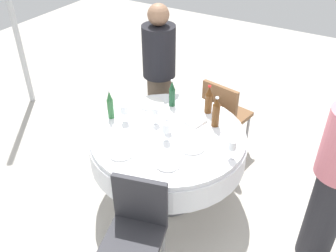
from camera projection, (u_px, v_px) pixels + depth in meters
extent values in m
plane|color=#B7B2A8|center=(168.00, 195.00, 3.59)|extent=(10.00, 10.00, 0.00)
cylinder|color=white|center=(168.00, 135.00, 3.18)|extent=(1.33, 1.33, 0.04)
cylinder|color=white|center=(168.00, 147.00, 3.25)|extent=(1.36, 1.36, 0.22)
cylinder|color=slate|center=(168.00, 176.00, 3.45)|extent=(0.14, 0.14, 0.48)
cylinder|color=slate|center=(168.00, 194.00, 3.58)|extent=(0.56, 0.56, 0.03)
cylinder|color=#2D6B38|center=(111.00, 109.00, 3.31)|extent=(0.06, 0.06, 0.18)
cone|color=#2D6B38|center=(109.00, 96.00, 3.23)|extent=(0.05, 0.05, 0.09)
cylinder|color=silver|center=(109.00, 91.00, 3.20)|extent=(0.03, 0.03, 0.01)
cylinder|color=#593314|center=(216.00, 115.00, 3.20)|extent=(0.07, 0.07, 0.21)
cone|color=#593314|center=(217.00, 102.00, 3.12)|extent=(0.06, 0.06, 0.07)
cylinder|color=silver|center=(217.00, 98.00, 3.10)|extent=(0.03, 0.03, 0.01)
cylinder|color=#593314|center=(208.00, 103.00, 3.38)|extent=(0.07, 0.07, 0.18)
cone|color=#593314|center=(209.00, 91.00, 3.31)|extent=(0.06, 0.06, 0.08)
cylinder|color=red|center=(210.00, 86.00, 3.28)|extent=(0.03, 0.03, 0.01)
cylinder|color=#194728|center=(172.00, 97.00, 3.48)|extent=(0.06, 0.06, 0.17)
cone|color=#194728|center=(172.00, 85.00, 3.41)|extent=(0.05, 0.05, 0.08)
cylinder|color=silver|center=(172.00, 81.00, 3.38)|extent=(0.03, 0.03, 0.01)
cylinder|color=white|center=(167.00, 131.00, 3.18)|extent=(0.06, 0.06, 0.00)
cylinder|color=white|center=(167.00, 127.00, 3.16)|extent=(0.01, 0.01, 0.07)
cylinder|color=white|center=(167.00, 121.00, 3.12)|extent=(0.07, 0.07, 0.06)
cylinder|color=gold|center=(167.00, 122.00, 3.13)|extent=(0.06, 0.06, 0.03)
cylinder|color=white|center=(125.00, 121.00, 3.31)|extent=(0.06, 0.06, 0.00)
cylinder|color=white|center=(125.00, 117.00, 3.28)|extent=(0.01, 0.01, 0.08)
cylinder|color=white|center=(124.00, 109.00, 3.24)|extent=(0.06, 0.06, 0.08)
cylinder|color=white|center=(156.00, 123.00, 3.29)|extent=(0.06, 0.06, 0.00)
cylinder|color=white|center=(156.00, 119.00, 3.26)|extent=(0.01, 0.01, 0.08)
cylinder|color=white|center=(156.00, 111.00, 3.22)|extent=(0.06, 0.06, 0.07)
cylinder|color=maroon|center=(156.00, 113.00, 3.23)|extent=(0.05, 0.05, 0.03)
cylinder|color=white|center=(231.00, 157.00, 2.90)|extent=(0.06, 0.06, 0.00)
cylinder|color=white|center=(231.00, 153.00, 2.87)|extent=(0.01, 0.01, 0.08)
cylinder|color=white|center=(232.00, 145.00, 2.82)|extent=(0.07, 0.07, 0.08)
cylinder|color=maroon|center=(232.00, 147.00, 2.84)|extent=(0.06, 0.06, 0.03)
cylinder|color=white|center=(166.00, 139.00, 3.09)|extent=(0.06, 0.06, 0.00)
cylinder|color=white|center=(166.00, 135.00, 3.06)|extent=(0.01, 0.01, 0.08)
cylinder|color=white|center=(166.00, 128.00, 3.02)|extent=(0.06, 0.06, 0.08)
cylinder|color=white|center=(168.00, 163.00, 2.83)|extent=(0.20, 0.20, 0.02)
cylinder|color=white|center=(192.00, 146.00, 3.01)|extent=(0.23, 0.23, 0.02)
cylinder|color=white|center=(121.00, 152.00, 2.94)|extent=(0.22, 0.22, 0.02)
cylinder|color=white|center=(151.00, 104.00, 3.54)|extent=(0.24, 0.24, 0.02)
cube|color=silver|center=(129.00, 135.00, 3.14)|extent=(0.18, 0.05, 0.00)
cube|color=white|center=(195.00, 121.00, 3.29)|extent=(0.20, 0.20, 0.02)
cylinder|color=#26262B|center=(324.00, 216.00, 2.81)|extent=(0.26, 0.26, 0.86)
cylinder|color=#4C3F33|center=(160.00, 107.00, 4.13)|extent=(0.26, 0.26, 0.81)
cylinder|color=black|center=(159.00, 51.00, 3.75)|extent=(0.34, 0.34, 0.53)
sphere|color=#8C664C|center=(158.00, 15.00, 3.53)|extent=(0.21, 0.21, 0.21)
cube|color=brown|center=(227.00, 115.00, 3.92)|extent=(0.47, 0.47, 0.04)
cube|color=brown|center=(219.00, 105.00, 3.69)|extent=(0.11, 0.40, 0.42)
cylinder|color=gray|center=(247.00, 132.00, 4.07)|extent=(0.03, 0.03, 0.43)
cylinder|color=gray|center=(221.00, 121.00, 4.25)|extent=(0.03, 0.03, 0.43)
cylinder|color=gray|center=(230.00, 147.00, 3.86)|extent=(0.03, 0.03, 0.43)
cylinder|color=gray|center=(204.00, 134.00, 4.04)|extent=(0.03, 0.03, 0.43)
cube|color=#2D2D33|center=(133.00, 240.00, 2.61)|extent=(0.49, 0.49, 0.04)
cube|color=#2D2D33|center=(140.00, 201.00, 2.63)|extent=(0.14, 0.40, 0.42)
cylinder|color=gray|center=(122.00, 238.00, 2.92)|extent=(0.03, 0.03, 0.43)
cylinder|color=gray|center=(163.00, 247.00, 2.84)|extent=(0.03, 0.03, 0.43)
cylinder|color=#B2B5B7|center=(9.00, 4.00, 4.30)|extent=(0.07, 0.07, 2.60)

